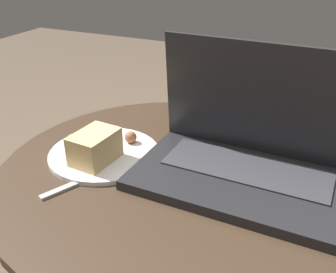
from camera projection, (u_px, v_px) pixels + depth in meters
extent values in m
cylinder|color=#38281C|center=(174.00, 173.00, 0.73)|extent=(0.65, 0.65, 0.02)
cube|color=#B7332D|center=(110.00, 160.00, 0.76)|extent=(0.16, 0.12, 0.00)
cube|color=#232326|center=(241.00, 182.00, 0.68)|extent=(0.38, 0.22, 0.02)
cube|color=#333338|center=(247.00, 168.00, 0.70)|extent=(0.29, 0.11, 0.00)
cube|color=#232326|center=(262.00, 101.00, 0.70)|extent=(0.37, 0.04, 0.21)
cube|color=silver|center=(262.00, 101.00, 0.70)|extent=(0.34, 0.03, 0.19)
cylinder|color=brown|center=(188.00, 93.00, 0.85)|extent=(0.07, 0.07, 0.16)
cylinder|color=white|center=(189.00, 49.00, 0.81)|extent=(0.07, 0.07, 0.03)
cylinder|color=white|center=(104.00, 154.00, 0.77)|extent=(0.22, 0.22, 0.01)
cube|color=#DBB775|center=(95.00, 147.00, 0.73)|extent=(0.07, 0.10, 0.06)
sphere|color=#9E5B38|center=(131.00, 137.00, 0.80)|extent=(0.02, 0.02, 0.02)
sphere|color=brown|center=(105.00, 133.00, 0.80)|extent=(0.04, 0.04, 0.04)
sphere|color=#4C6B33|center=(73.00, 141.00, 0.78)|extent=(0.03, 0.03, 0.03)
cube|color=#B2B2B7|center=(78.00, 183.00, 0.69)|extent=(0.07, 0.13, 0.00)
cube|color=#B2B2B7|center=(124.00, 163.00, 0.74)|extent=(0.05, 0.06, 0.00)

